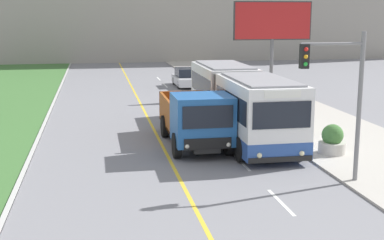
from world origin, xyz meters
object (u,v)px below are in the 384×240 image
(car_distant, at_px, (186,78))
(planter_round_near, at_px, (332,141))
(planter_round_second, at_px, (293,118))
(planter_round_third, at_px, (263,103))
(dump_truck, at_px, (198,121))
(billboard_large, at_px, (273,24))
(traffic_light_mast, at_px, (341,88))
(city_bus, at_px, (240,102))

(car_distant, xyz_separation_m, planter_round_near, (2.38, -21.91, -0.07))
(planter_round_second, xyz_separation_m, planter_round_third, (0.03, 4.83, -0.03))
(car_distant, height_order, planter_round_third, car_distant)
(planter_round_second, bearing_deg, planter_round_near, -91.27)
(dump_truck, xyz_separation_m, planter_round_second, (5.41, 2.89, -0.64))
(billboard_large, height_order, planter_round_third, billboard_large)
(dump_truck, distance_m, billboard_large, 16.10)
(dump_truck, xyz_separation_m, car_distant, (2.92, 19.97, -0.58))
(dump_truck, xyz_separation_m, planter_round_third, (5.44, 7.73, -0.66))
(planter_round_third, bearing_deg, dump_truck, -125.13)
(traffic_light_mast, relative_size, planter_round_near, 4.23)
(dump_truck, height_order, planter_round_third, dump_truck)
(billboard_large, bearing_deg, planter_round_third, -112.44)
(billboard_large, height_order, planter_round_second, billboard_large)
(car_distant, xyz_separation_m, planter_round_second, (2.49, -17.08, -0.05))
(traffic_light_mast, xyz_separation_m, billboard_large, (3.98, 18.99, 1.70))
(city_bus, bearing_deg, planter_round_near, -57.78)
(planter_round_second, bearing_deg, city_bus, -171.46)
(dump_truck, relative_size, billboard_large, 1.00)
(planter_round_near, bearing_deg, planter_round_second, 88.73)
(car_distant, xyz_separation_m, billboard_large, (4.92, -6.42, 4.36))
(city_bus, bearing_deg, traffic_light_mast, -80.44)
(dump_truck, relative_size, planter_round_near, 5.34)
(car_distant, bearing_deg, planter_round_near, -83.80)
(dump_truck, relative_size, traffic_light_mast, 1.26)
(dump_truck, relative_size, planter_round_second, 5.15)
(planter_round_second, distance_m, planter_round_third, 4.83)
(dump_truck, bearing_deg, car_distant, 81.68)
(traffic_light_mast, distance_m, planter_round_third, 13.55)
(planter_round_near, relative_size, planter_round_second, 0.96)
(dump_truck, bearing_deg, billboard_large, 59.94)
(billboard_large, bearing_deg, planter_round_near, -99.31)
(dump_truck, xyz_separation_m, planter_round_near, (5.30, -1.94, -0.65))
(city_bus, xyz_separation_m, planter_round_second, (2.88, 0.43, -0.96))
(traffic_light_mast, bearing_deg, planter_round_second, 79.48)
(billboard_large, xyz_separation_m, planter_round_third, (-2.40, -5.82, -4.44))
(city_bus, relative_size, billboard_large, 1.82)
(planter_round_second, bearing_deg, planter_round_third, 89.68)
(planter_round_near, bearing_deg, billboard_large, 80.69)
(dump_truck, height_order, planter_round_near, dump_truck)
(billboard_large, bearing_deg, dump_truck, -120.06)
(car_distant, distance_m, planter_round_second, 17.26)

